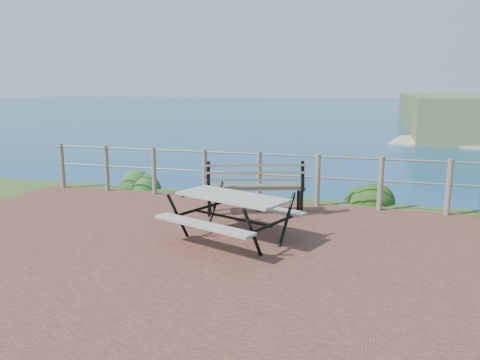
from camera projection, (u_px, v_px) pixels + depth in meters
name	position (u px, v px, depth m)	size (l,w,h in m)	color
ground	(194.00, 260.00, 6.17)	(10.00, 7.00, 0.12)	brown
ocean	(381.00, 95.00, 193.73)	(1200.00, 1200.00, 0.00)	#14627B
safety_railing	(259.00, 174.00, 9.21)	(9.40, 0.10, 1.00)	#6B5B4C
picnic_table	(232.00, 213.00, 6.79)	(1.77, 1.35, 0.69)	#9D978D
park_bench	(255.00, 179.00, 8.29)	(1.80, 0.98, 0.99)	brown
shrub_lip_west	(142.00, 186.00, 10.93)	(0.76, 0.76, 0.49)	#1F5521
shrub_lip_east	(365.00, 202.00, 9.33)	(0.81, 0.81, 0.56)	#1D3E13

